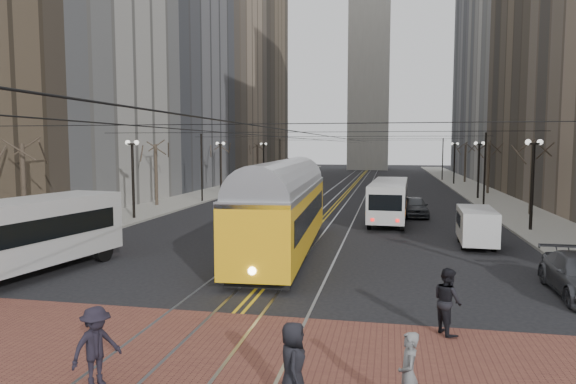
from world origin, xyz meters
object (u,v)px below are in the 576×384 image
at_px(clock_tower, 370,8).
at_px(sedan_grey, 415,207).
at_px(streetcar, 284,217).
at_px(sedan_silver, 389,187).
at_px(pedestrian_b, 408,375).
at_px(pedestrian_c, 448,301).
at_px(cargo_van, 476,228).
at_px(rear_bus, 389,201).
at_px(pedestrian_a, 293,364).
at_px(pedestrian_d, 96,347).

distance_m(clock_tower, sedan_grey, 86.01).
distance_m(streetcar, sedan_silver, 32.85).
bearing_deg(pedestrian_b, pedestrian_c, 160.37).
distance_m(clock_tower, pedestrian_b, 114.14).
bearing_deg(sedan_grey, streetcar, -119.45).
xyz_separation_m(streetcar, cargo_van, (10.02, 3.42, -0.79)).
bearing_deg(cargo_van, sedan_silver, 102.10).
xyz_separation_m(rear_bus, pedestrian_b, (0.42, -27.66, -0.55)).
bearing_deg(pedestrian_c, pedestrian_a, 118.30).
xyz_separation_m(sedan_silver, pedestrian_d, (-6.44, -47.83, 0.12)).
height_order(pedestrian_c, pedestrian_d, pedestrian_c).
xyz_separation_m(clock_tower, pedestrian_a, (2.89, -108.50, -35.04)).
distance_m(sedan_silver, pedestrian_c, 42.86).
bearing_deg(pedestrian_b, rear_bus, 175.67).
bearing_deg(pedestrian_a, cargo_van, -30.33).
height_order(cargo_van, pedestrian_a, cargo_van).
relative_size(cargo_van, pedestrian_c, 2.40).
distance_m(pedestrian_a, pedestrian_c, 6.19).
distance_m(streetcar, pedestrian_a, 15.81).
height_order(pedestrian_a, pedestrian_d, pedestrian_d).
relative_size(clock_tower, pedestrian_a, 36.36).
distance_m(cargo_van, sedan_silver, 29.37).
bearing_deg(pedestrian_d, pedestrian_b, -61.21).
distance_m(rear_bus, pedestrian_b, 27.67).
relative_size(sedan_silver, pedestrian_d, 2.67).
xyz_separation_m(pedestrian_a, pedestrian_b, (2.37, 0.00, -0.02)).
distance_m(clock_tower, sedan_silver, 70.27).
xyz_separation_m(rear_bus, cargo_van, (4.68, -8.82, -0.41)).
bearing_deg(streetcar, pedestrian_c, -59.00).
distance_m(pedestrian_b, pedestrian_d, 6.92).
xyz_separation_m(pedestrian_a, pedestrian_c, (3.65, 5.00, 0.07)).
distance_m(sedan_grey, pedestrian_b, 30.34).
distance_m(sedan_grey, sedan_silver, 17.64).
bearing_deg(pedestrian_c, pedestrian_b, 140.02).
bearing_deg(pedestrian_a, sedan_silver, -13.20).
bearing_deg(streetcar, pedestrian_a, -80.66).
relative_size(rear_bus, sedan_silver, 2.22).
height_order(pedestrian_b, pedestrian_c, pedestrian_c).
height_order(clock_tower, pedestrian_b, clock_tower).
bearing_deg(sedan_grey, sedan_silver, 93.21).
bearing_deg(cargo_van, clock_tower, 98.86).
relative_size(streetcar, cargo_van, 3.30).
relative_size(rear_bus, pedestrian_c, 5.69).
height_order(sedan_silver, pedestrian_d, pedestrian_d).
bearing_deg(pedestrian_c, pedestrian_d, 95.79).
relative_size(streetcar, pedestrian_a, 8.51).
relative_size(clock_tower, rear_bus, 5.96).
relative_size(sedan_grey, pedestrian_d, 2.46).
distance_m(pedestrian_a, pedestrian_b, 2.37).
xyz_separation_m(clock_tower, sedan_grey, (6.79, -78.20, -35.18)).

